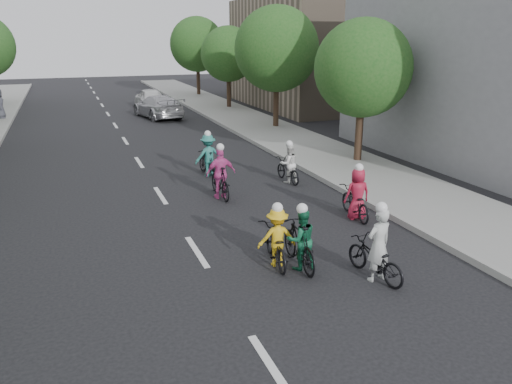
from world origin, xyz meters
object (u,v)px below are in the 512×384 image
cyclist_0 (208,158)px  cyclist_1 (288,167)px  cyclist_3 (356,199)px  cyclist_2 (376,254)px  follow_car_trail (150,98)px  cyclist_6 (300,242)px  cyclist_4 (220,178)px  follow_car_lead (158,106)px  cyclist_5 (276,242)px

cyclist_0 → cyclist_1: (2.55, -1.91, -0.13)m
cyclist_1 → cyclist_3: size_ratio=0.94×
cyclist_2 → follow_car_trail: (-0.02, 30.13, 0.15)m
cyclist_1 → cyclist_6: (-2.73, -6.69, 0.07)m
cyclist_1 → cyclist_2: bearing=76.9°
cyclist_6 → cyclist_4: bearing=-84.8°
cyclist_2 → cyclist_3: 3.94m
cyclist_4 → follow_car_trail: bearing=-94.8°
cyclist_6 → cyclist_2: bearing=143.4°
follow_car_lead → cyclist_1: bearing=85.1°
cyclist_0 → cyclist_3: 6.78m
cyclist_2 → cyclist_5: cyclist_2 is taller
cyclist_3 → follow_car_lead: (-2.02, 21.40, 0.16)m
cyclist_4 → follow_car_lead: size_ratio=0.36×
cyclist_1 → cyclist_5: size_ratio=0.93×
cyclist_5 → follow_car_lead: 23.52m
cyclist_1 → follow_car_trail: 22.37m
cyclist_2 → cyclist_4: size_ratio=0.98×
cyclist_1 → follow_car_lead: size_ratio=0.34×
cyclist_5 → follow_car_trail: bearing=-84.9°
cyclist_3 → cyclist_5: 4.04m
cyclist_5 → cyclist_6: (0.45, -0.36, 0.05)m
follow_car_lead → cyclist_5: bearing=75.8°
cyclist_1 → follow_car_trail: cyclist_1 is taller
cyclist_0 → cyclist_6: 8.60m
cyclist_6 → cyclist_3: bearing=-137.6°
cyclist_1 → cyclist_6: cyclist_6 is taller
cyclist_3 → cyclist_0: bearing=-58.7°
cyclist_5 → cyclist_2: bearing=148.9°
cyclist_0 → cyclist_4: 2.84m
follow_car_lead → follow_car_trail: follow_car_lead is taller
cyclist_2 → follow_car_trail: 30.13m
follow_car_trail → cyclist_3: bearing=91.0°
cyclist_4 → cyclist_5: size_ratio=1.00×
cyclist_5 → cyclist_1: bearing=-108.1°
cyclist_1 → cyclist_4: bearing=14.5°
cyclist_2 → cyclist_6: bearing=-49.0°
cyclist_2 → follow_car_trail: bearing=-98.9°
cyclist_6 → follow_car_lead: size_ratio=0.37×
cyclist_3 → cyclist_5: size_ratio=0.99×
follow_car_lead → cyclist_4: bearing=75.6°
cyclist_3 → follow_car_trail: 26.63m
cyclist_0 → follow_car_trail: (1.13, 20.41, 0.05)m
cyclist_0 → cyclist_4: bearing=74.3°
cyclist_1 → cyclist_6: 7.23m
cyclist_0 → cyclist_1: size_ratio=1.03×
cyclist_0 → cyclist_6: (-0.18, -8.59, -0.07)m
cyclist_2 → cyclist_1: bearing=-109.1°
cyclist_3 → follow_car_lead: 21.49m
cyclist_0 → follow_car_lead: 15.26m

